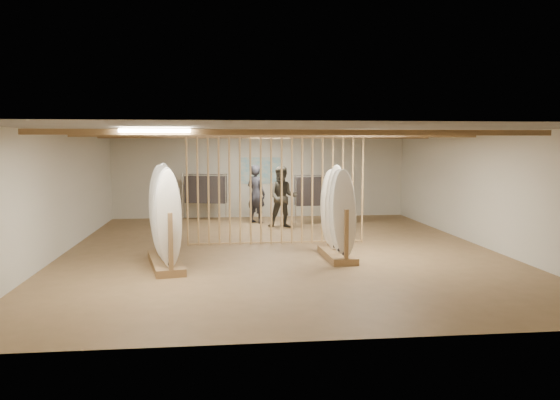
{
  "coord_description": "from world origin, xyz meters",
  "views": [
    {
      "loc": [
        -1.42,
        -12.67,
        2.52
      ],
      "look_at": [
        0.0,
        0.0,
        1.2
      ],
      "focal_mm": 35.0,
      "sensor_mm": 36.0,
      "label": 1
    }
  ],
  "objects": [
    {
      "name": "shopper_b",
      "position": [
        0.47,
        3.5,
        1.05
      ],
      "size": [
        1.11,
        0.91,
        2.09
      ],
      "primitive_type": "imported",
      "rotation": [
        0.0,
        0.0,
        -0.13
      ],
      "color": "#353228",
      "rests_on": "floor"
    },
    {
      "name": "floor",
      "position": [
        0.0,
        0.0,
        0.0
      ],
      "size": [
        12.0,
        12.0,
        0.0
      ],
      "primitive_type": "plane",
      "color": "olive",
      "rests_on": "ground"
    },
    {
      "name": "wall_right",
      "position": [
        5.0,
        0.0,
        1.4
      ],
      "size": [
        0.0,
        12.0,
        12.0
      ],
      "primitive_type": "plane",
      "rotation": [
        1.57,
        0.0,
        -1.57
      ],
      "color": "beige",
      "rests_on": "ground"
    },
    {
      "name": "ceiling_slats",
      "position": [
        0.0,
        0.0,
        2.72
      ],
      "size": [
        9.5,
        6.12,
        0.1
      ],
      "primitive_type": "cube",
      "color": "#977144",
      "rests_on": "ground"
    },
    {
      "name": "poster",
      "position": [
        0.0,
        5.98,
        1.6
      ],
      "size": [
        1.4,
        0.03,
        0.9
      ],
      "primitive_type": "cube",
      "color": "teal",
      "rests_on": "ground"
    },
    {
      "name": "rack_left",
      "position": [
        -2.54,
        -1.42,
        0.7
      ],
      "size": [
        0.98,
        2.23,
        2.06
      ],
      "rotation": [
        0.0,
        0.0,
        0.2
      ],
      "color": "#977144",
      "rests_on": "floor"
    },
    {
      "name": "bamboo_partition",
      "position": [
        0.0,
        0.8,
        1.4
      ],
      "size": [
        4.45,
        0.05,
        2.78
      ],
      "color": "tan",
      "rests_on": "ground"
    },
    {
      "name": "clothing_rack_b",
      "position": [
        1.65,
        4.27,
        1.03
      ],
      "size": [
        1.47,
        0.51,
        1.58
      ],
      "rotation": [
        0.0,
        0.0,
        0.11
      ],
      "color": "silver",
      "rests_on": "floor"
    },
    {
      "name": "ceiling",
      "position": [
        0.0,
        0.0,
        2.8
      ],
      "size": [
        12.0,
        12.0,
        0.0
      ],
      "primitive_type": "plane",
      "rotation": [
        3.14,
        0.0,
        0.0
      ],
      "color": "gray",
      "rests_on": "ground"
    },
    {
      "name": "shopper_a",
      "position": [
        -0.25,
        4.58,
        1.05
      ],
      "size": [
        0.91,
        0.9,
        2.1
      ],
      "primitive_type": "imported",
      "rotation": [
        0.0,
        0.0,
        2.38
      ],
      "color": "#24242B",
      "rests_on": "floor"
    },
    {
      "name": "rack_right",
      "position": [
        1.15,
        -1.02,
        0.66
      ],
      "size": [
        0.58,
        1.7,
        1.96
      ],
      "rotation": [
        0.0,
        0.0,
        0.02
      ],
      "color": "#977144",
      "rests_on": "floor"
    },
    {
      "name": "light_panels",
      "position": [
        0.0,
        0.0,
        2.74
      ],
      "size": [
        1.2,
        0.35,
        0.06
      ],
      "primitive_type": "cube",
      "color": "white",
      "rests_on": "ground"
    },
    {
      "name": "clothing_rack_a",
      "position": [
        -1.86,
        5.4,
        1.02
      ],
      "size": [
        1.42,
        0.71,
        1.56
      ],
      "rotation": [
        0.0,
        0.0,
        -0.26
      ],
      "color": "silver",
      "rests_on": "floor"
    },
    {
      "name": "wall_back",
      "position": [
        0.0,
        6.0,
        1.4
      ],
      "size": [
        12.0,
        0.0,
        12.0
      ],
      "primitive_type": "plane",
      "rotation": [
        1.57,
        0.0,
        0.0
      ],
      "color": "beige",
      "rests_on": "ground"
    },
    {
      "name": "wall_front",
      "position": [
        0.0,
        -6.0,
        1.4
      ],
      "size": [
        12.0,
        0.0,
        12.0
      ],
      "primitive_type": "plane",
      "rotation": [
        -1.57,
        0.0,
        0.0
      ],
      "color": "beige",
      "rests_on": "ground"
    },
    {
      "name": "wall_left",
      "position": [
        -5.0,
        0.0,
        1.4
      ],
      "size": [
        0.0,
        12.0,
        12.0
      ],
      "primitive_type": "plane",
      "rotation": [
        1.57,
        0.0,
        1.57
      ],
      "color": "beige",
      "rests_on": "ground"
    }
  ]
}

